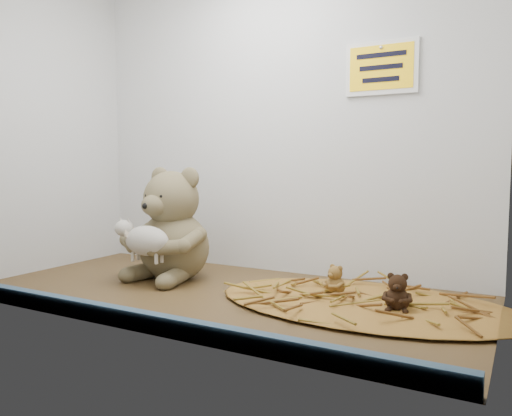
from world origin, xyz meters
The scene contains 8 objects.
alcove_shell centered at (0.00, 9.00, 45.00)cm, with size 120.40×60.20×90.40cm.
front_rail centered at (0.00, -28.80, 1.80)cm, with size 119.28×2.20×3.60cm, color #3D5C75.
straw_bed centered at (33.32, 6.85, 0.65)cm, with size 67.63×39.27×1.31cm, color brown.
main_teddy centered at (-19.85, 8.45, 15.03)cm, with size 24.24×25.59×30.06cm, color olive, non-canonical shape.
toy_lamb centered at (-19.85, -2.33, 11.63)cm, with size 16.49×10.06×10.66cm, color beige, non-canonical shape.
mini_teddy_tan centered at (25.61, 9.85, 4.70)cm, with size 5.47×5.77×6.78cm, color olive, non-canonical shape.
mini_teddy_brown centered at (41.02, 3.85, 5.13)cm, with size 6.16×6.50×7.63cm, color black, non-canonical shape.
wall_sign centered at (30.00, 29.40, 55.00)cm, with size 16.00×1.20×11.00cm, color yellow.
Camera 1 is at (63.59, -97.88, 30.73)cm, focal length 35.00 mm.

